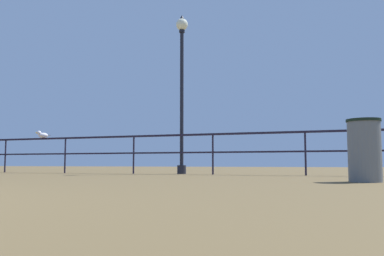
% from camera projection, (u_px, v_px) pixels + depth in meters
% --- Properties ---
extents(pier_railing, '(19.48, 0.05, 0.99)m').
position_uv_depth(pier_railing, '(172.00, 144.00, 10.10)').
color(pier_railing, black).
rests_on(pier_railing, ground_plane).
extents(lamppost_center, '(0.31, 0.31, 4.16)m').
position_uv_depth(lamppost_center, '(182.00, 75.00, 10.44)').
color(lamppost_center, black).
rests_on(lamppost_center, ground_plane).
extents(seagull_on_rail, '(0.29, 0.37, 0.20)m').
position_uv_depth(seagull_on_rail, '(42.00, 135.00, 11.53)').
color(seagull_on_rail, silver).
rests_on(seagull_on_rail, pier_railing).
extents(trash_bin, '(0.48, 0.48, 0.91)m').
position_uv_depth(trash_bin, '(364.00, 150.00, 5.81)').
color(trash_bin, slate).
rests_on(trash_bin, ground_plane).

